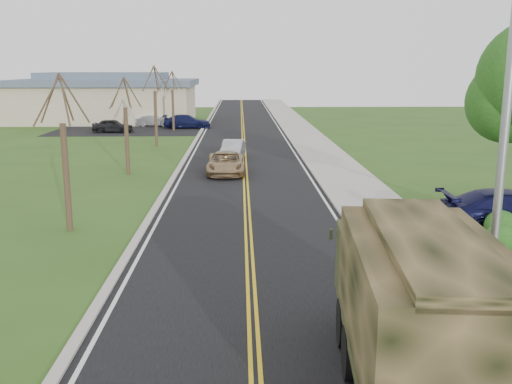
{
  "coord_description": "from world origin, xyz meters",
  "views": [
    {
      "loc": [
        -0.3,
        -11.74,
        6.29
      ],
      "look_at": [
        0.28,
        8.65,
        1.8
      ],
      "focal_mm": 40.0,
      "sensor_mm": 36.0,
      "label": 1
    }
  ],
  "objects_px": {
    "suv_champagne": "(226,163)",
    "sedan_silver": "(233,150)",
    "utility_box_near": "(428,294)",
    "military_truck": "(417,303)"
  },
  "relations": [
    {
      "from": "suv_champagne",
      "to": "sedan_silver",
      "type": "bearing_deg",
      "value": 85.4
    },
    {
      "from": "sedan_silver",
      "to": "utility_box_near",
      "type": "bearing_deg",
      "value": -71.92
    },
    {
      "from": "military_truck",
      "to": "sedan_silver",
      "type": "relative_size",
      "value": 1.82
    },
    {
      "from": "sedan_silver",
      "to": "utility_box_near",
      "type": "xyz_separation_m",
      "value": [
        5.4,
        -25.5,
        -0.16
      ]
    },
    {
      "from": "sedan_silver",
      "to": "utility_box_near",
      "type": "height_order",
      "value": "sedan_silver"
    },
    {
      "from": "suv_champagne",
      "to": "utility_box_near",
      "type": "bearing_deg",
      "value": -74.62
    },
    {
      "from": "military_truck",
      "to": "sedan_silver",
      "type": "distance_m",
      "value": 29.84
    },
    {
      "from": "military_truck",
      "to": "utility_box_near",
      "type": "relative_size",
      "value": 9.09
    },
    {
      "from": "suv_champagne",
      "to": "sedan_silver",
      "type": "xyz_separation_m",
      "value": [
        0.37,
        5.62,
        -0.0
      ]
    },
    {
      "from": "sedan_silver",
      "to": "utility_box_near",
      "type": "distance_m",
      "value": 26.06
    }
  ]
}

